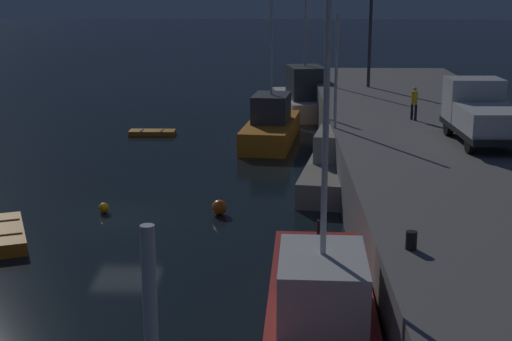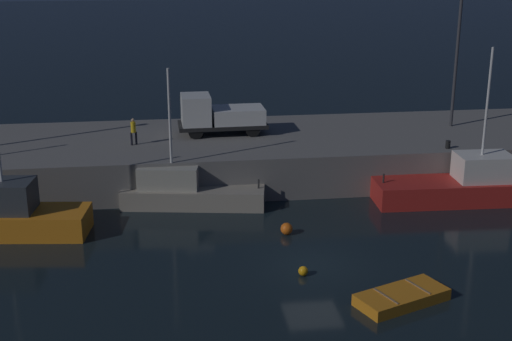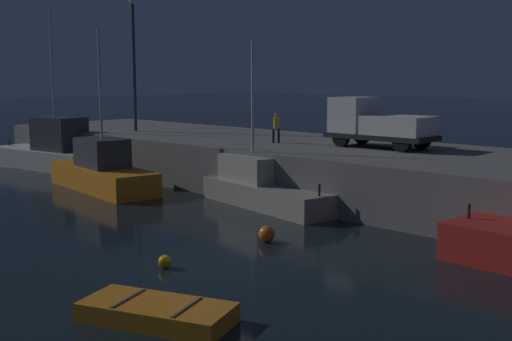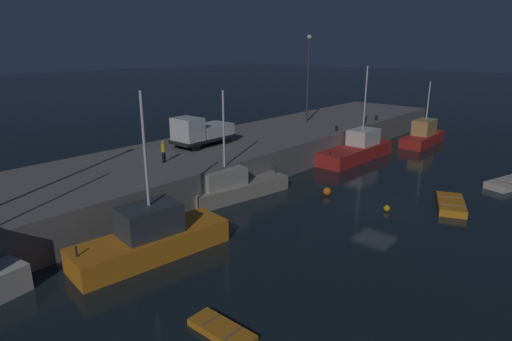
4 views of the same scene
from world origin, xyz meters
name	(u,v)px [view 1 (image 1 of 4)]	position (x,y,z in m)	size (l,w,h in m)	color
ground_plane	(125,218)	(0.00, 0.00, 0.00)	(320.00, 320.00, 0.00)	black
pier_quay	(479,191)	(0.00, 13.44, 1.22)	(60.96, 10.15, 2.43)	slate
fishing_trawler_red	(321,308)	(9.98, 6.98, 0.93)	(9.50, 2.97, 8.53)	red
fishing_boat_blue	(332,166)	(-5.27, 8.32, 0.84)	(7.95, 3.38, 7.54)	gray
fishing_boat_white	(303,97)	(-23.62, 7.57, 1.20)	(9.00, 4.20, 10.01)	silver
fishing_trawler_green	(271,125)	(-14.23, 5.49, 0.99)	(8.24, 3.47, 8.37)	orange
dinghy_orange_near	(0,235)	(2.77, -3.83, 0.24)	(4.07, 2.91, 0.52)	orange
rowboat_white_mid	(152,132)	(-16.19, -1.61, 0.14)	(1.08, 2.72, 0.31)	orange
mooring_buoy_near	(219,207)	(-0.58, 3.62, 0.30)	(0.60, 0.60, 0.60)	orange
mooring_buoy_mid	(104,208)	(-0.66, -0.95, 0.21)	(0.42, 0.42, 0.42)	orange
lamp_post_west	(371,7)	(-19.75, 11.54, 7.35)	(0.44, 0.44, 8.47)	#38383D
utility_truck	(482,114)	(-3.05, 14.18, 3.63)	(5.47, 2.37, 2.48)	black
dockworker	(414,101)	(-8.14, 12.35, 3.34)	(0.39, 0.39, 1.58)	black
bollard_west	(411,240)	(9.77, 9.19, 2.66)	(0.28, 0.28, 0.46)	black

